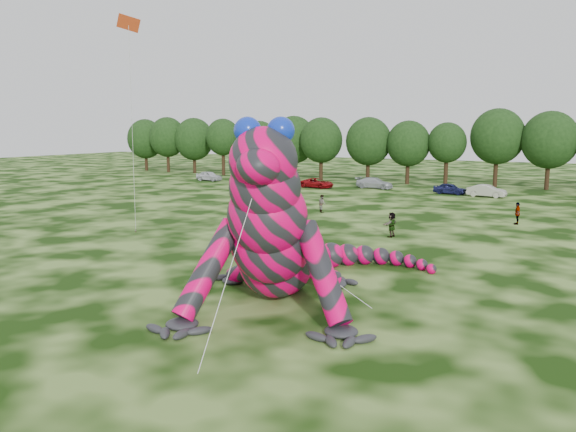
% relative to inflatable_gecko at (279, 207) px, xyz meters
% --- Properties ---
extents(ground, '(240.00, 240.00, 0.00)m').
position_rel_inflatable_gecko_xyz_m(ground, '(-5.32, -1.79, -4.20)').
color(ground, '#16330A').
rests_on(ground, ground).
extents(inflatable_gecko, '(19.07, 20.64, 8.39)m').
position_rel_inflatable_gecko_xyz_m(inflatable_gecko, '(0.00, 0.00, 0.00)').
color(inflatable_gecko, '#F0005B').
rests_on(inflatable_gecko, ground).
extents(flying_kite, '(3.73, 3.58, 15.58)m').
position_rel_inflatable_gecko_xyz_m(flying_kite, '(-14.68, 6.09, 9.49)').
color(flying_kite, '#BB3A17').
rests_on(flying_kite, ground).
extents(tree_0, '(6.91, 6.22, 9.51)m').
position_rel_inflatable_gecko_xyz_m(tree_0, '(-59.88, 57.45, 0.56)').
color(tree_0, black).
rests_on(tree_0, ground).
extents(tree_1, '(6.74, 6.07, 9.81)m').
position_rel_inflatable_gecko_xyz_m(tree_1, '(-53.68, 56.27, 0.71)').
color(tree_1, black).
rests_on(tree_1, ground).
extents(tree_2, '(7.04, 6.34, 9.64)m').
position_rel_inflatable_gecko_xyz_m(tree_2, '(-48.34, 56.98, 0.63)').
color(tree_2, black).
rests_on(tree_2, ground).
extents(tree_3, '(5.81, 5.23, 9.44)m').
position_rel_inflatable_gecko_xyz_m(tree_3, '(-41.04, 55.28, 0.52)').
color(tree_3, black).
rests_on(tree_3, ground).
extents(tree_4, '(6.22, 5.60, 9.06)m').
position_rel_inflatable_gecko_xyz_m(tree_4, '(-34.96, 56.93, 0.33)').
color(tree_4, black).
rests_on(tree_4, ground).
extents(tree_5, '(7.16, 6.44, 9.80)m').
position_rel_inflatable_gecko_xyz_m(tree_5, '(-28.45, 56.65, 0.70)').
color(tree_5, black).
rests_on(tree_5, ground).
extents(tree_6, '(6.52, 5.86, 9.49)m').
position_rel_inflatable_gecko_xyz_m(tree_6, '(-22.88, 54.90, 0.55)').
color(tree_6, black).
rests_on(tree_6, ground).
extents(tree_7, '(6.68, 6.01, 9.48)m').
position_rel_inflatable_gecko_xyz_m(tree_7, '(-15.40, 55.02, 0.54)').
color(tree_7, black).
rests_on(tree_7, ground).
extents(tree_8, '(6.14, 5.53, 8.94)m').
position_rel_inflatable_gecko_xyz_m(tree_8, '(-9.54, 55.20, 0.28)').
color(tree_8, black).
rests_on(tree_8, ground).
extents(tree_9, '(5.27, 4.74, 8.68)m').
position_rel_inflatable_gecko_xyz_m(tree_9, '(-4.26, 55.56, 0.14)').
color(tree_9, black).
rests_on(tree_9, ground).
extents(tree_10, '(7.09, 6.38, 10.50)m').
position_rel_inflatable_gecko_xyz_m(tree_10, '(2.08, 56.79, 1.06)').
color(tree_10, black).
rests_on(tree_10, ground).
extents(tree_11, '(7.01, 6.31, 10.07)m').
position_rel_inflatable_gecko_xyz_m(tree_11, '(8.46, 56.41, 0.84)').
color(tree_11, black).
rests_on(tree_11, ground).
extents(car_0, '(4.38, 2.09, 1.44)m').
position_rel_inflatable_gecko_xyz_m(car_0, '(-37.48, 46.23, -3.47)').
color(car_0, silver).
rests_on(car_0, ground).
extents(car_1, '(4.52, 1.94, 1.45)m').
position_rel_inflatable_gecko_xyz_m(car_1, '(-29.49, 45.62, -3.47)').
color(car_1, black).
rests_on(car_1, ground).
extents(car_2, '(4.88, 2.81, 1.28)m').
position_rel_inflatable_gecko_xyz_m(car_2, '(-18.71, 44.57, -3.56)').
color(car_2, maroon).
rests_on(car_2, ground).
extents(car_3, '(4.99, 2.23, 1.42)m').
position_rel_inflatable_gecko_xyz_m(car_3, '(-11.73, 47.51, -3.48)').
color(car_3, '#B2B6BC').
rests_on(car_3, ground).
extents(car_4, '(4.07, 2.04, 1.33)m').
position_rel_inflatable_gecko_xyz_m(car_4, '(-1.51, 45.57, -3.53)').
color(car_4, '#181C4E').
rests_on(car_4, ground).
extents(car_5, '(4.49, 2.02, 1.43)m').
position_rel_inflatable_gecko_xyz_m(car_5, '(2.85, 44.59, -3.48)').
color(car_5, '#B9B4AA').
rests_on(car_5, ground).
extents(spectator_4, '(0.88, 0.63, 1.68)m').
position_rel_inflatable_gecko_xyz_m(spectator_4, '(-20.47, 30.17, -3.36)').
color(spectator_4, gray).
rests_on(spectator_4, ground).
extents(spectator_5, '(0.85, 1.77, 1.83)m').
position_rel_inflatable_gecko_xyz_m(spectator_5, '(0.45, 16.27, -3.28)').
color(spectator_5, gray).
rests_on(spectator_5, ground).
extents(spectator_3, '(0.66, 1.15, 1.85)m').
position_rel_inflatable_gecko_xyz_m(spectator_3, '(8.00, 26.34, -3.27)').
color(spectator_3, gray).
rests_on(spectator_3, ground).
extents(spectator_1, '(1.02, 1.03, 1.68)m').
position_rel_inflatable_gecko_xyz_m(spectator_1, '(-9.08, 24.93, -3.36)').
color(spectator_1, gray).
rests_on(spectator_1, ground).
extents(spectator_0, '(0.78, 0.71, 1.80)m').
position_rel_inflatable_gecko_xyz_m(spectator_0, '(-14.02, 19.51, -3.30)').
color(spectator_0, gray).
rests_on(spectator_0, ground).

